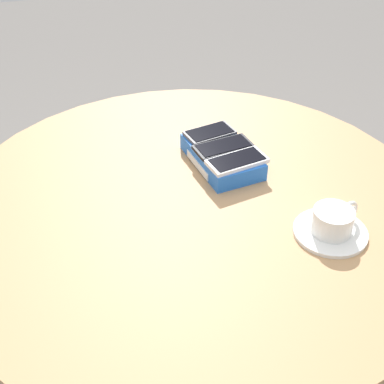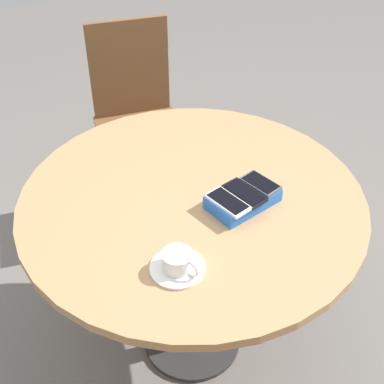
# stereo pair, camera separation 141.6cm
# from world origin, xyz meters

# --- Properties ---
(round_table) EXTENTS (1.08, 1.08, 0.74)m
(round_table) POSITION_xyz_m (0.00, 0.00, 0.65)
(round_table) COLOR #2D2D2D
(round_table) RESTS_ON ground_plane
(phone_box) EXTENTS (0.23, 0.16, 0.04)m
(phone_box) POSITION_xyz_m (-0.12, 0.10, 0.76)
(phone_box) COLOR blue
(phone_box) RESTS_ON round_table
(phone_gray) EXTENTS (0.09, 0.13, 0.01)m
(phone_gray) POSITION_xyz_m (-0.19, 0.09, 0.79)
(phone_gray) COLOR #515156
(phone_gray) RESTS_ON phone_box
(phone_black) EXTENTS (0.09, 0.15, 0.01)m
(phone_black) POSITION_xyz_m (-0.12, 0.11, 0.79)
(phone_black) COLOR black
(phone_black) RESTS_ON phone_box
(phone_white) EXTENTS (0.09, 0.15, 0.01)m
(phone_white) POSITION_xyz_m (-0.05, 0.12, 0.79)
(phone_white) COLOR silver
(phone_white) RESTS_ON phone_box
(saucer) EXTENTS (0.15, 0.15, 0.01)m
(saucer) POSITION_xyz_m (0.18, 0.25, 0.75)
(saucer) COLOR white
(saucer) RESTS_ON round_table
(coffee_cup) EXTENTS (0.08, 0.11, 0.05)m
(coffee_cup) POSITION_xyz_m (0.18, 0.25, 0.78)
(coffee_cup) COLOR white
(coffee_cup) RESTS_ON saucer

